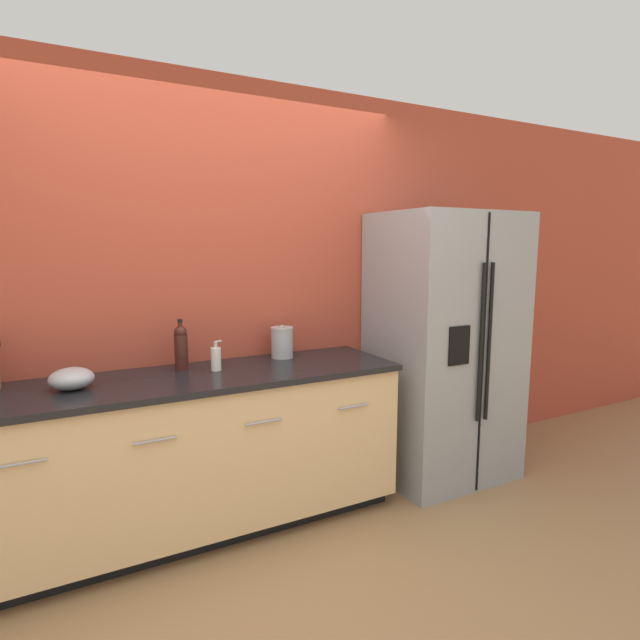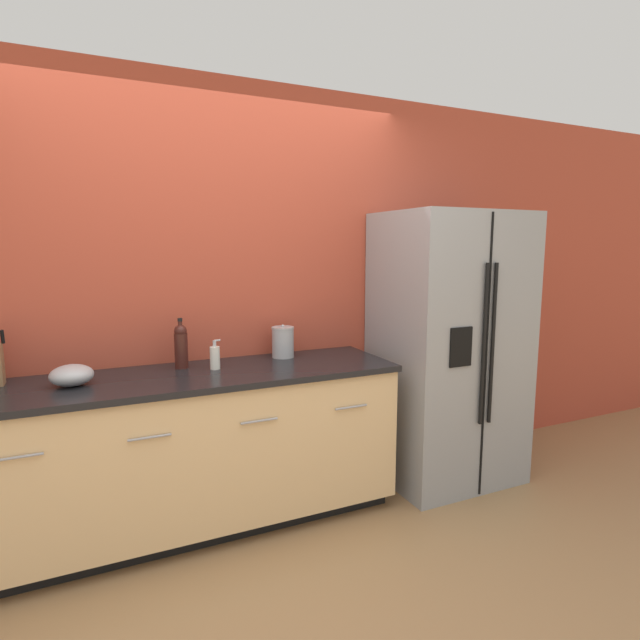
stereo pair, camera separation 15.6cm
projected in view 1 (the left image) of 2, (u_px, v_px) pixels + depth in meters
The scene contains 8 objects.
ground_plane at pixel (288, 604), 2.25m from camera, with size 14.00×14.00×0.00m, color #997047.
wall_back at pixel (211, 296), 3.05m from camera, with size 10.00×0.05×2.60m.
counter_unit at pixel (198, 453), 2.78m from camera, with size 2.30×0.64×0.91m.
refrigerator at pixel (443, 347), 3.46m from camera, with size 0.90×0.75×1.82m.
wine_bottle at pixel (181, 347), 2.81m from camera, with size 0.08×0.08×0.29m.
soap_dispenser at pixel (216, 358), 2.80m from camera, with size 0.06×0.06×0.17m.
steel_canister at pixel (282, 342), 3.13m from camera, with size 0.14×0.14×0.21m.
mixing_bowl at pixel (72, 378), 2.44m from camera, with size 0.21×0.21×0.11m.
Camera 1 is at (-0.82, -1.88, 1.59)m, focal length 28.00 mm.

